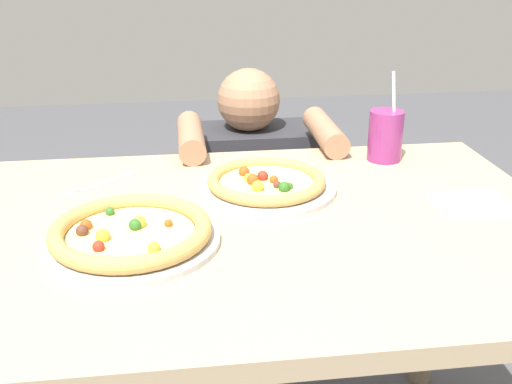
# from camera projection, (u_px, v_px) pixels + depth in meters

# --- Properties ---
(dining_table) EXTENTS (1.27, 0.90, 0.75)m
(dining_table) POSITION_uv_depth(u_px,v_px,m) (262.00, 268.00, 1.31)
(dining_table) COLOR tan
(dining_table) RESTS_ON ground
(pizza_near) EXTENTS (0.34, 0.34, 0.04)m
(pizza_near) POSITION_uv_depth(u_px,v_px,m) (131.00, 234.00, 1.18)
(pizza_near) COLOR #B7B7BC
(pizza_near) RESTS_ON dining_table
(pizza_far) EXTENTS (0.32, 0.32, 0.04)m
(pizza_far) POSITION_uv_depth(u_px,v_px,m) (266.00, 183.00, 1.42)
(pizza_far) COLOR #B7B7BC
(pizza_far) RESTS_ON dining_table
(drink_cup_colored) EXTENTS (0.09, 0.09, 0.23)m
(drink_cup_colored) POSITION_uv_depth(u_px,v_px,m) (385.00, 135.00, 1.60)
(drink_cup_colored) COLOR #8C2D72
(drink_cup_colored) RESTS_ON dining_table
(paper_napkin) EXTENTS (0.17, 0.15, 0.00)m
(paper_napkin) POSITION_uv_depth(u_px,v_px,m) (474.00, 204.00, 1.35)
(paper_napkin) COLOR white
(paper_napkin) RESTS_ON dining_table
(fork) EXTENTS (0.17, 0.15, 0.00)m
(fork) POSITION_uv_depth(u_px,v_px,m) (95.00, 186.00, 1.45)
(fork) COLOR silver
(fork) RESTS_ON dining_table
(diner_seated) EXTENTS (0.44, 0.54, 0.92)m
(diner_seated) POSITION_uv_depth(u_px,v_px,m) (250.00, 225.00, 2.06)
(diner_seated) COLOR #333847
(diner_seated) RESTS_ON ground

